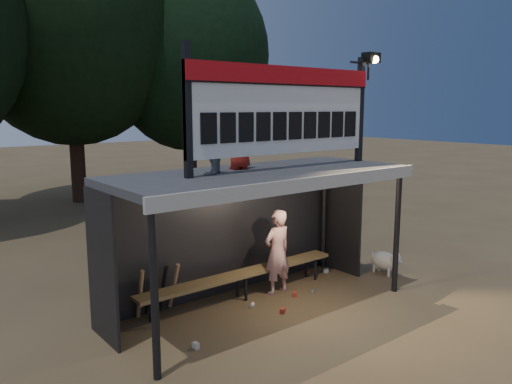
# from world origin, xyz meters

# --- Properties ---
(ground) EXTENTS (80.00, 80.00, 0.00)m
(ground) POSITION_xyz_m (0.00, 0.00, 0.00)
(ground) COLOR brown
(ground) RESTS_ON ground
(player) EXTENTS (0.57, 0.38, 1.54)m
(player) POSITION_xyz_m (0.66, 0.36, 0.77)
(player) COLOR white
(player) RESTS_ON ground
(child_a) EXTENTS (0.63, 0.61, 1.02)m
(child_a) POSITION_xyz_m (-0.91, 0.14, 2.83)
(child_a) COLOR gray
(child_a) RESTS_ON dugout_shelter
(child_b) EXTENTS (0.48, 0.34, 0.94)m
(child_b) POSITION_xyz_m (-0.15, 0.39, 2.79)
(child_b) COLOR #A82219
(child_b) RESTS_ON dugout_shelter
(dugout_shelter) EXTENTS (5.10, 2.08, 2.32)m
(dugout_shelter) POSITION_xyz_m (0.00, 0.24, 1.85)
(dugout_shelter) COLOR #3A3A3C
(dugout_shelter) RESTS_ON ground
(scoreboard_assembly) EXTENTS (4.10, 0.27, 1.99)m
(scoreboard_assembly) POSITION_xyz_m (0.56, -0.01, 3.32)
(scoreboard_assembly) COLOR black
(scoreboard_assembly) RESTS_ON dugout_shelter
(bench) EXTENTS (4.00, 0.35, 0.48)m
(bench) POSITION_xyz_m (0.00, 0.55, 0.43)
(bench) COLOR olive
(bench) RESTS_ON ground
(tree_mid) EXTENTS (7.22, 7.22, 10.36)m
(tree_mid) POSITION_xyz_m (1.00, 11.50, 6.17)
(tree_mid) COLOR #311E16
(tree_mid) RESTS_ON ground
(tree_right) EXTENTS (6.08, 6.08, 8.72)m
(tree_right) POSITION_xyz_m (5.00, 10.50, 5.19)
(tree_right) COLOR black
(tree_right) RESTS_ON ground
(dog) EXTENTS (0.36, 0.81, 0.49)m
(dog) POSITION_xyz_m (3.05, -0.21, 0.28)
(dog) COLOR #EFE4CF
(dog) RESTS_ON ground
(bats) EXTENTS (0.68, 0.35, 0.84)m
(bats) POSITION_xyz_m (-1.49, 0.82, 0.43)
(bats) COLOR #A7814D
(bats) RESTS_ON ground
(litter) EXTENTS (3.87, 1.38, 0.08)m
(litter) POSITION_xyz_m (0.62, 0.08, 0.04)
(litter) COLOR #B32F1E
(litter) RESTS_ON ground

